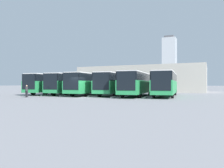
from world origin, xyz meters
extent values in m
plane|color=gray|center=(0.00, 0.00, 0.00)|extent=(600.00, 600.00, 0.00)
cube|color=#238447|center=(-9.23, -6.67, 1.28)|extent=(3.62, 12.66, 1.66)
cube|color=black|center=(-9.23, -6.67, 2.62)|extent=(3.56, 12.47, 1.02)
cube|color=black|center=(-9.81, -0.44, 2.04)|extent=(2.16, 0.24, 2.18)
cube|color=#238447|center=(-9.81, -0.43, 0.67)|extent=(2.34, 0.28, 0.40)
cube|color=silver|center=(-9.23, -6.67, 3.19)|extent=(3.47, 12.15, 0.12)
cylinder|color=black|center=(-10.67, -2.92, 0.48)|extent=(0.39, 0.98, 0.96)
cylinder|color=black|center=(-8.51, -2.71, 0.48)|extent=(0.39, 0.98, 0.96)
cylinder|color=black|center=(-9.94, -10.62, 0.48)|extent=(0.39, 0.98, 0.96)
cylinder|color=black|center=(-7.79, -10.42, 0.48)|extent=(0.39, 0.98, 0.96)
cube|color=#B2B2AD|center=(-7.38, -4.80, 0.07)|extent=(0.95, 7.61, 0.15)
cube|color=#238447|center=(-5.54, -5.70, 1.28)|extent=(3.62, 12.66, 1.66)
cube|color=black|center=(-5.54, -5.70, 2.62)|extent=(3.56, 12.47, 1.02)
cube|color=black|center=(-6.12, 0.53, 2.04)|extent=(2.16, 0.24, 2.18)
cube|color=#238447|center=(-6.12, 0.53, 0.67)|extent=(2.34, 0.28, 0.40)
cube|color=silver|center=(-5.54, -5.70, 3.19)|extent=(3.47, 12.15, 0.12)
cylinder|color=black|center=(-6.97, -1.95, 0.48)|extent=(0.39, 0.98, 0.96)
cylinder|color=black|center=(-4.82, -1.75, 0.48)|extent=(0.39, 0.98, 0.96)
cylinder|color=black|center=(-6.25, -9.66, 0.48)|extent=(0.39, 0.98, 0.96)
cylinder|color=black|center=(-4.10, -9.46, 0.48)|extent=(0.39, 0.98, 0.96)
cube|color=#B2B2AD|center=(-3.69, -3.83, 0.07)|extent=(0.95, 7.61, 0.15)
cube|color=#238447|center=(-1.85, -6.73, 1.28)|extent=(3.62, 12.66, 1.66)
cube|color=black|center=(-1.85, -6.73, 2.62)|extent=(3.56, 12.47, 1.02)
cube|color=black|center=(-2.43, -0.50, 2.04)|extent=(2.16, 0.24, 2.18)
cube|color=#238447|center=(-2.43, -0.50, 0.67)|extent=(2.34, 0.28, 0.40)
cube|color=silver|center=(-1.85, -6.73, 3.19)|extent=(3.47, 12.15, 0.12)
cylinder|color=black|center=(-3.28, -2.98, 0.48)|extent=(0.39, 0.98, 0.96)
cylinder|color=black|center=(-1.13, -2.78, 0.48)|extent=(0.39, 0.98, 0.96)
cylinder|color=black|center=(-2.56, -10.69, 0.48)|extent=(0.39, 0.98, 0.96)
cylinder|color=black|center=(-0.41, -10.49, 0.48)|extent=(0.39, 0.98, 0.96)
cube|color=#B2B2AD|center=(0.00, -4.86, 0.07)|extent=(0.95, 7.61, 0.15)
cube|color=#238447|center=(1.85, -5.70, 1.28)|extent=(3.62, 12.66, 1.66)
cube|color=black|center=(1.85, -5.70, 2.62)|extent=(3.56, 12.47, 1.02)
cube|color=black|center=(1.26, 0.53, 2.04)|extent=(2.16, 0.24, 2.18)
cube|color=#238447|center=(1.26, 0.53, 0.67)|extent=(2.34, 0.28, 0.40)
cube|color=silver|center=(1.85, -5.70, 3.19)|extent=(3.47, 12.15, 0.12)
cylinder|color=black|center=(0.41, -1.95, 0.48)|extent=(0.39, 0.98, 0.96)
cylinder|color=black|center=(2.56, -1.75, 0.48)|extent=(0.39, 0.98, 0.96)
cylinder|color=black|center=(1.13, -9.66, 0.48)|extent=(0.39, 0.98, 0.96)
cylinder|color=black|center=(3.28, -9.45, 0.48)|extent=(0.39, 0.98, 0.96)
cube|color=#B2B2AD|center=(3.69, -3.83, 0.07)|extent=(0.95, 7.61, 0.15)
cube|color=#238447|center=(5.54, -6.27, 1.28)|extent=(3.62, 12.66, 1.66)
cube|color=black|center=(5.54, -6.27, 2.62)|extent=(3.56, 12.47, 1.02)
cube|color=black|center=(4.95, -0.04, 2.04)|extent=(2.16, 0.24, 2.18)
cube|color=#238447|center=(4.95, -0.03, 0.67)|extent=(2.34, 0.28, 0.40)
cube|color=silver|center=(5.54, -6.27, 3.19)|extent=(3.47, 12.15, 0.12)
cylinder|color=black|center=(4.10, -2.51, 0.48)|extent=(0.39, 0.98, 0.96)
cylinder|color=black|center=(6.25, -2.31, 0.48)|extent=(0.39, 0.98, 0.96)
cylinder|color=black|center=(4.82, -10.22, 0.48)|extent=(0.39, 0.98, 0.96)
cylinder|color=black|center=(6.97, -10.02, 0.48)|extent=(0.39, 0.98, 0.96)
cube|color=#B2B2AD|center=(7.38, -4.39, 0.07)|extent=(0.95, 7.61, 0.15)
cube|color=#238447|center=(9.23, -6.10, 1.28)|extent=(3.62, 12.66, 1.66)
cube|color=black|center=(9.23, -6.10, 2.62)|extent=(3.56, 12.47, 1.02)
cube|color=black|center=(8.64, 0.13, 2.04)|extent=(2.16, 0.24, 2.18)
cube|color=#238447|center=(8.64, 0.14, 0.67)|extent=(2.34, 0.28, 0.40)
cube|color=silver|center=(9.23, -6.10, 3.19)|extent=(3.47, 12.15, 0.12)
cylinder|color=black|center=(7.79, -2.35, 0.48)|extent=(0.39, 0.98, 0.96)
cylinder|color=black|center=(9.94, -2.15, 0.48)|extent=(0.39, 0.98, 0.96)
cylinder|color=black|center=(8.51, -10.05, 0.48)|extent=(0.39, 0.98, 0.96)
cylinder|color=black|center=(10.67, -9.85, 0.48)|extent=(0.39, 0.98, 0.96)
cylinder|color=black|center=(6.65, 2.52, 0.38)|extent=(0.20, 0.20, 0.75)
cylinder|color=black|center=(6.47, 2.49, 0.38)|extent=(0.20, 0.20, 0.75)
cylinder|color=#262628|center=(6.56, 2.51, 1.05)|extent=(0.39, 0.39, 0.60)
sphere|color=tan|center=(6.56, 2.51, 1.45)|extent=(0.20, 0.20, 0.20)
cube|color=#A8A399|center=(0.00, -27.41, 2.89)|extent=(28.40, 13.30, 5.78)
cube|color=silver|center=(0.00, -35.56, 5.53)|extent=(28.40, 3.00, 0.24)
cylinder|color=slate|center=(-9.94, -36.66, 2.77)|extent=(0.20, 0.20, 5.53)
cylinder|color=slate|center=(9.94, -36.66, 2.77)|extent=(0.20, 0.20, 5.53)
cube|color=#ADB2B7|center=(25.97, -227.35, 26.89)|extent=(14.50, 14.50, 53.78)
cube|color=#4C4C51|center=(25.97, -227.35, 54.98)|extent=(10.15, 10.15, 2.40)
camera|label=1|loc=(-14.58, 23.37, 1.61)|focal=35.00mm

